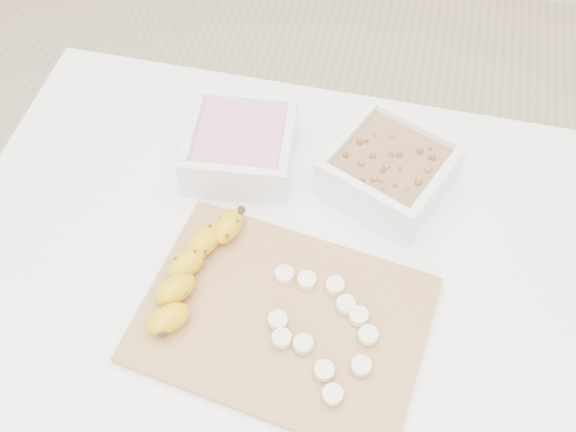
% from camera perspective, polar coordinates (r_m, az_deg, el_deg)
% --- Properties ---
extents(ground, '(3.50, 3.50, 0.00)m').
position_cam_1_polar(ground, '(1.64, -0.24, -16.88)').
color(ground, '#C6AD89').
rests_on(ground, ground).
extents(table, '(1.00, 0.70, 0.75)m').
position_cam_1_polar(table, '(1.04, -0.37, -6.17)').
color(table, white).
rests_on(table, ground).
extents(bowl_yogurt, '(0.18, 0.18, 0.08)m').
position_cam_1_polar(bowl_yogurt, '(1.03, -4.23, 6.23)').
color(bowl_yogurt, white).
rests_on(bowl_yogurt, table).
extents(bowl_granola, '(0.22, 0.22, 0.08)m').
position_cam_1_polar(bowl_granola, '(1.00, 8.96, 4.09)').
color(bowl_granola, white).
rests_on(bowl_granola, table).
extents(cutting_board, '(0.42, 0.32, 0.01)m').
position_cam_1_polar(cutting_board, '(0.90, -0.43, -9.17)').
color(cutting_board, '#AD7342').
rests_on(cutting_board, table).
extents(banana, '(0.14, 0.22, 0.04)m').
position_cam_1_polar(banana, '(0.91, -8.45, -4.87)').
color(banana, '#D1A20A').
rests_on(banana, cutting_board).
extents(banana_slices, '(0.16, 0.18, 0.02)m').
position_cam_1_polar(banana_slices, '(0.88, 3.13, -9.75)').
color(banana_slices, '#F9EBBE').
rests_on(banana_slices, cutting_board).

